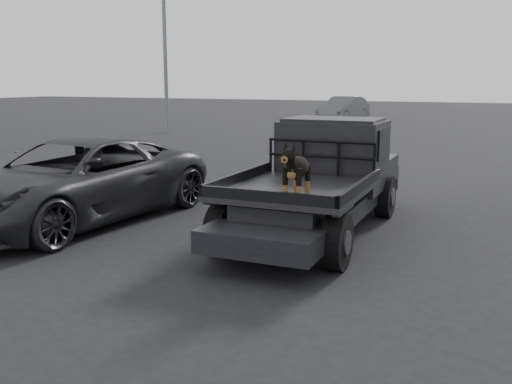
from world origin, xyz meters
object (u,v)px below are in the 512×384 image
at_px(flatbed_ute, 316,205).
at_px(distant_car_a, 344,109).
at_px(parked_suv, 75,181).
at_px(dog, 297,172).

height_order(flatbed_ute, distant_car_a, distant_car_a).
bearing_deg(distant_car_a, parked_suv, -75.45).
xyz_separation_m(dog, parked_suv, (-4.41, 0.88, -0.57)).
bearing_deg(parked_suv, dog, -5.71).
distance_m(parked_suv, distant_car_a, 25.98).
xyz_separation_m(flatbed_ute, parked_suv, (-4.09, -0.97, 0.26)).
relative_size(flatbed_ute, dog, 7.30).
relative_size(dog, distant_car_a, 0.17).
bearing_deg(parked_suv, distant_car_a, 100.33).
distance_m(flatbed_ute, distant_car_a, 25.69).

